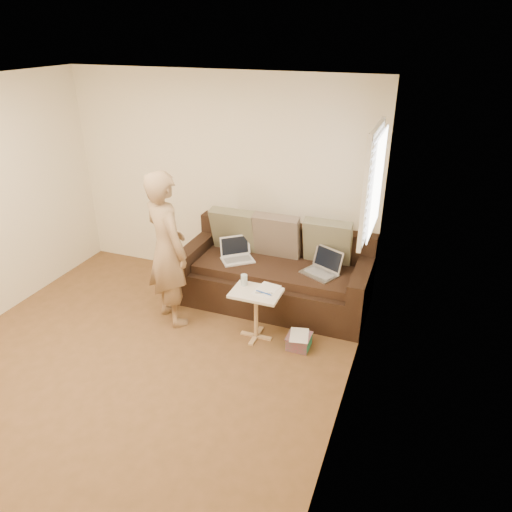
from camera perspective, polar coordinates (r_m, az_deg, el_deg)
name	(u,v)px	position (r m, az deg, el deg)	size (l,w,h in m)	color
floor	(128,375)	(4.89, -15.12, -13.62)	(4.50, 4.50, 0.00)	brown
ceiling	(85,93)	(3.86, -19.76, 17.91)	(4.50, 4.50, 0.00)	white
wall_back	(220,181)	(6.01, -4.35, 8.99)	(4.00, 4.00, 0.00)	beige
wall_right	(345,297)	(3.46, 10.56, -4.82)	(4.50, 4.50, 0.00)	beige
window_blinds	(374,183)	(4.68, 13.90, 8.49)	(0.12, 0.88, 1.08)	white
sofa	(275,271)	(5.62, 2.30, -1.84)	(2.20, 0.95, 0.85)	black
pillow_left	(234,230)	(5.82, -2.65, 3.14)	(0.55, 0.14, 0.55)	#6E6A51
pillow_mid	(277,236)	(5.65, 2.51, 2.39)	(0.55, 0.14, 0.55)	brown
pillow_right	(328,242)	(5.55, 8.56, 1.69)	(0.55, 0.14, 0.55)	#6E6A51
laptop_silver	(319,274)	(5.40, 7.56, -2.20)	(0.39, 0.28, 0.26)	#B7BABC
laptop_white	(238,261)	(5.66, -2.21, -0.56)	(0.37, 0.27, 0.27)	white
person	(167,249)	(5.19, -10.60, 0.79)	(0.64, 0.43, 1.75)	olive
side_table	(256,315)	(5.08, 0.01, -7.04)	(0.51, 0.36, 0.56)	silver
drinking_glass	(244,280)	(5.02, -1.43, -2.88)	(0.07, 0.07, 0.12)	silver
scissors	(264,293)	(4.89, 0.94, -4.45)	(0.18, 0.10, 0.02)	silver
paper_on_table	(266,290)	(4.96, 1.25, -4.07)	(0.21, 0.30, 0.00)	white
striped_box	(299,341)	(5.06, 5.16, -10.12)	(0.24, 0.24, 0.15)	#BC1C47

